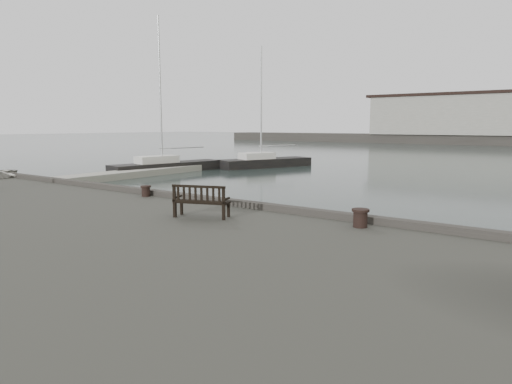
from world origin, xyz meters
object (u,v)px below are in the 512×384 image
at_px(bollard_left, 146,191).
at_px(yacht_b, 168,169).
at_px(bollard_right, 360,218).
at_px(yacht_d, 265,164).
at_px(bench, 201,207).

height_order(bollard_left, yacht_b, yacht_b).
xyz_separation_m(bollard_right, yacht_b, (-24.73, 17.25, -1.53)).
bearing_deg(yacht_b, bollard_right, -23.55).
bearing_deg(yacht_d, bench, -36.62).
relative_size(bench, bollard_left, 4.19).
height_order(bollard_right, yacht_b, yacht_b).
bearing_deg(bench, yacht_b, 117.82).
distance_m(bollard_left, yacht_b, 24.09).
xyz_separation_m(bench, yacht_b, (-20.90, 18.56, -1.58)).
bearing_deg(yacht_d, yacht_b, -94.30).
distance_m(bollard_left, yacht_d, 28.67).
bearing_deg(bench, bollard_left, 138.15).
relative_size(bench, bollard_right, 3.53).
bearing_deg(bollard_right, bollard_left, 178.41).
bearing_deg(yacht_b, yacht_d, 75.17).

